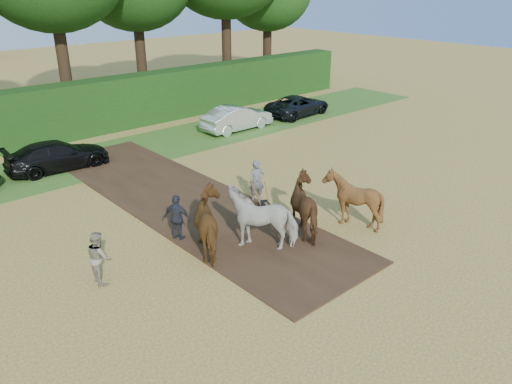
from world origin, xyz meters
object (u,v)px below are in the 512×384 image
spectator_far (178,218)px  plough_team (286,210)px  parked_cars (68,154)px  spectator_near (99,257)px

spectator_far → plough_team: 3.70m
parked_cars → spectator_near: bearing=-107.8°
spectator_near → plough_team: size_ratio=0.23×
spectator_far → plough_team: plough_team is taller
parked_cars → plough_team: bearing=-76.6°
spectator_near → plough_team: bearing=-98.4°
spectator_near → parked_cars: (3.24, 10.09, -0.13)m
plough_team → parked_cars: size_ratio=0.20×
spectator_far → plough_team: bearing=-155.3°
spectator_far → parked_cars: size_ratio=0.05×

